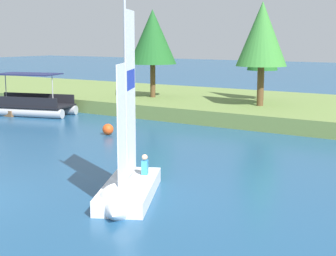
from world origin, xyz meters
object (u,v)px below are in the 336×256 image
at_px(shoreline_tree_centre, 262,34).
at_px(wooden_dock, 28,109).
at_px(sailboat, 125,189).
at_px(shoreline_tree_left, 153,37).
at_px(channel_buoy, 108,129).
at_px(pontoon_boat, 30,105).
at_px(shoreline_tree_midleft, 263,38).

height_order(shoreline_tree_centre, wooden_dock, shoreline_tree_centre).
distance_m(wooden_dock, sailboat, 21.51).
height_order(shoreline_tree_left, wooden_dock, shoreline_tree_left).
distance_m(shoreline_tree_centre, sailboat, 18.51).
xyz_separation_m(shoreline_tree_left, channel_buoy, (3.66, -9.25, -4.77)).
height_order(sailboat, pontoon_boat, sailboat).
height_order(shoreline_tree_left, shoreline_tree_centre, shoreline_tree_centre).
relative_size(shoreline_tree_left, pontoon_boat, 0.97).
height_order(wooden_dock, sailboat, sailboat).
distance_m(sailboat, pontoon_boat, 20.12).
relative_size(shoreline_tree_midleft, pontoon_boat, 1.00).
bearing_deg(shoreline_tree_midleft, wooden_dock, -147.53).
height_order(shoreline_tree_midleft, channel_buoy, shoreline_tree_midleft).
distance_m(wooden_dock, channel_buoy, 10.63).
xyz_separation_m(shoreline_tree_midleft, wooden_dock, (-13.43, -8.55, -4.78)).
bearing_deg(channel_buoy, shoreline_tree_midleft, 74.27).
relative_size(shoreline_tree_centre, channel_buoy, 10.88).
height_order(shoreline_tree_midleft, wooden_dock, shoreline_tree_midleft).
distance_m(shoreline_tree_left, wooden_dock, 9.91).
relative_size(shoreline_tree_centre, wooden_dock, 1.42).
xyz_separation_m(sailboat, channel_buoy, (-7.84, 8.48, -0.20)).
bearing_deg(shoreline_tree_midleft, shoreline_tree_left, -158.69).
bearing_deg(shoreline_tree_centre, sailboat, -79.35).
xyz_separation_m(wooden_dock, pontoon_boat, (1.12, -0.82, 0.49)).
bearing_deg(pontoon_boat, sailboat, -49.93).
relative_size(shoreline_tree_left, channel_buoy, 10.49).
bearing_deg(channel_buoy, sailboat, -47.24).
relative_size(shoreline_tree_left, shoreline_tree_centre, 0.96).
height_order(shoreline_tree_left, shoreline_tree_midleft, shoreline_tree_midleft).
xyz_separation_m(wooden_dock, sailboat, (17.89, -11.93, 0.30)).
bearing_deg(shoreline_tree_centre, channel_buoy, -116.46).
bearing_deg(shoreline_tree_left, pontoon_boat, -128.53).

